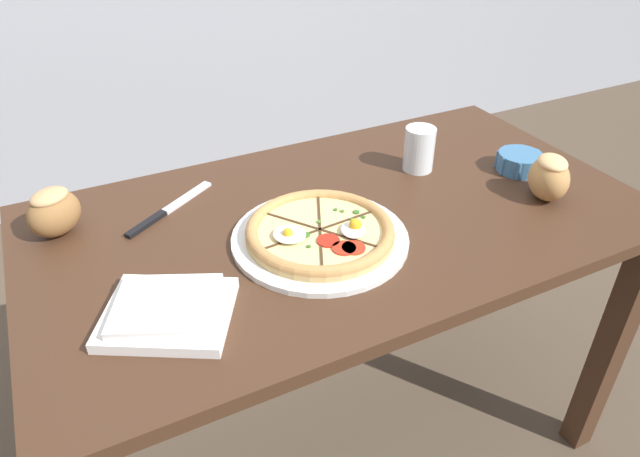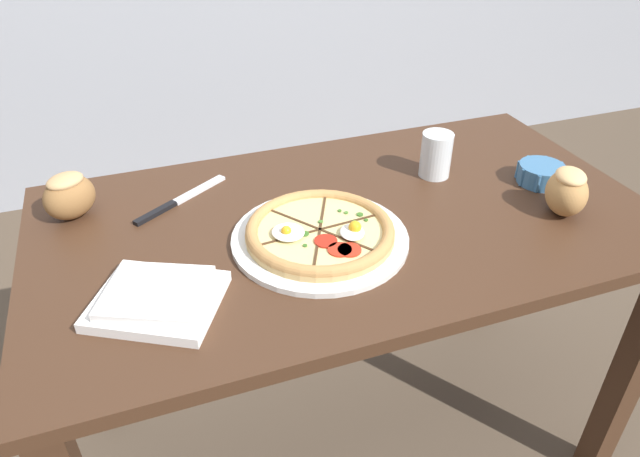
{
  "view_description": "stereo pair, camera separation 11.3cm",
  "coord_description": "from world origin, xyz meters",
  "px_view_note": "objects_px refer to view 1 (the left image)",
  "views": [
    {
      "loc": [
        -0.51,
        -0.91,
        1.42
      ],
      "look_at": [
        -0.09,
        -0.07,
        0.79
      ],
      "focal_mm": 32.0,
      "sensor_mm": 36.0,
      "label": 1
    },
    {
      "loc": [
        -0.4,
        -0.95,
        1.42
      ],
      "look_at": [
        -0.09,
        -0.07,
        0.79
      ],
      "focal_mm": 32.0,
      "sensor_mm": 36.0,
      "label": 2
    }
  ],
  "objects_px": {
    "dining_table": "(341,257)",
    "pizza": "(320,233)",
    "ramekin_bowl": "(520,161)",
    "knife_main": "(169,209)",
    "bread_piece_mid": "(549,177)",
    "napkin_folded": "(168,311)",
    "bread_piece_near": "(54,211)",
    "water_glass": "(419,151)"
  },
  "relations": [
    {
      "from": "napkin_folded",
      "to": "knife_main",
      "type": "height_order",
      "value": "napkin_folded"
    },
    {
      "from": "napkin_folded",
      "to": "pizza",
      "type": "bearing_deg",
      "value": 14.85
    },
    {
      "from": "bread_piece_mid",
      "to": "water_glass",
      "type": "bearing_deg",
      "value": 126.25
    },
    {
      "from": "ramekin_bowl",
      "to": "bread_piece_mid",
      "type": "bearing_deg",
      "value": -107.17
    },
    {
      "from": "dining_table",
      "to": "pizza",
      "type": "height_order",
      "value": "pizza"
    },
    {
      "from": "ramekin_bowl",
      "to": "napkin_folded",
      "type": "xyz_separation_m",
      "value": [
        -0.9,
        -0.14,
        -0.01
      ]
    },
    {
      "from": "pizza",
      "to": "knife_main",
      "type": "bearing_deg",
      "value": 133.83
    },
    {
      "from": "dining_table",
      "to": "bread_piece_mid",
      "type": "xyz_separation_m",
      "value": [
        0.44,
        -0.14,
        0.17
      ]
    },
    {
      "from": "bread_piece_near",
      "to": "bread_piece_mid",
      "type": "bearing_deg",
      "value": -18.87
    },
    {
      "from": "pizza",
      "to": "water_glass",
      "type": "relative_size",
      "value": 3.3
    },
    {
      "from": "dining_table",
      "to": "ramekin_bowl",
      "type": "relative_size",
      "value": 11.58
    },
    {
      "from": "dining_table",
      "to": "knife_main",
      "type": "relative_size",
      "value": 5.91
    },
    {
      "from": "bread_piece_mid",
      "to": "knife_main",
      "type": "height_order",
      "value": "bread_piece_mid"
    },
    {
      "from": "dining_table",
      "to": "bread_piece_near",
      "type": "relative_size",
      "value": 9.52
    },
    {
      "from": "bread_piece_near",
      "to": "napkin_folded",
      "type": "bearing_deg",
      "value": -68.9
    },
    {
      "from": "dining_table",
      "to": "ramekin_bowl",
      "type": "xyz_separation_m",
      "value": [
        0.48,
        -0.02,
        0.14
      ]
    },
    {
      "from": "knife_main",
      "to": "pizza",
      "type": "bearing_deg",
      "value": -79.79
    },
    {
      "from": "bread_piece_near",
      "to": "water_glass",
      "type": "xyz_separation_m",
      "value": [
        0.82,
        -0.1,
        -0.0
      ]
    },
    {
      "from": "knife_main",
      "to": "ramekin_bowl",
      "type": "bearing_deg",
      "value": -47.44
    },
    {
      "from": "pizza",
      "to": "ramekin_bowl",
      "type": "xyz_separation_m",
      "value": [
        0.57,
        0.05,
        0.0
      ]
    },
    {
      "from": "pizza",
      "to": "ramekin_bowl",
      "type": "relative_size",
      "value": 3.12
    },
    {
      "from": "napkin_folded",
      "to": "water_glass",
      "type": "xyz_separation_m",
      "value": [
        0.68,
        0.26,
        0.03
      ]
    },
    {
      "from": "bread_piece_near",
      "to": "water_glass",
      "type": "height_order",
      "value": "water_glass"
    },
    {
      "from": "napkin_folded",
      "to": "bread_piece_near",
      "type": "bearing_deg",
      "value": 111.1
    },
    {
      "from": "pizza",
      "to": "bread_piece_mid",
      "type": "distance_m",
      "value": 0.54
    },
    {
      "from": "pizza",
      "to": "water_glass",
      "type": "bearing_deg",
      "value": 25.59
    },
    {
      "from": "pizza",
      "to": "napkin_folded",
      "type": "distance_m",
      "value": 0.34
    },
    {
      "from": "dining_table",
      "to": "bread_piece_near",
      "type": "height_order",
      "value": "bread_piece_near"
    },
    {
      "from": "ramekin_bowl",
      "to": "bread_piece_mid",
      "type": "xyz_separation_m",
      "value": [
        -0.04,
        -0.13,
        0.03
      ]
    },
    {
      "from": "bread_piece_near",
      "to": "knife_main",
      "type": "bearing_deg",
      "value": -3.76
    },
    {
      "from": "ramekin_bowl",
      "to": "dining_table",
      "type": "bearing_deg",
      "value": 178.11
    },
    {
      "from": "water_glass",
      "to": "bread_piece_near",
      "type": "bearing_deg",
      "value": 173.21
    },
    {
      "from": "pizza",
      "to": "knife_main",
      "type": "height_order",
      "value": "pizza"
    },
    {
      "from": "bread_piece_near",
      "to": "water_glass",
      "type": "bearing_deg",
      "value": -6.79
    },
    {
      "from": "bread_piece_near",
      "to": "water_glass",
      "type": "relative_size",
      "value": 1.29
    },
    {
      "from": "napkin_folded",
      "to": "knife_main",
      "type": "bearing_deg",
      "value": 75.58
    },
    {
      "from": "napkin_folded",
      "to": "bread_piece_near",
      "type": "distance_m",
      "value": 0.38
    },
    {
      "from": "knife_main",
      "to": "water_glass",
      "type": "bearing_deg",
      "value": -41.55
    },
    {
      "from": "bread_piece_near",
      "to": "knife_main",
      "type": "xyz_separation_m",
      "value": [
        0.22,
        -0.01,
        -0.05
      ]
    },
    {
      "from": "ramekin_bowl",
      "to": "water_glass",
      "type": "height_order",
      "value": "water_glass"
    },
    {
      "from": "dining_table",
      "to": "knife_main",
      "type": "xyz_separation_m",
      "value": [
        -0.33,
        0.18,
        0.12
      ]
    },
    {
      "from": "bread_piece_near",
      "to": "water_glass",
      "type": "distance_m",
      "value": 0.82
    }
  ]
}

